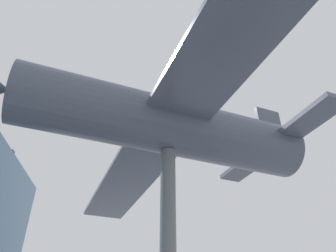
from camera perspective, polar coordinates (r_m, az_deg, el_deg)
name	(u,v)px	position (r m, az deg, el deg)	size (l,w,h in m)	color
suspended_airplane	(160,124)	(11.19, -1.44, 0.36)	(20.41, 12.22, 2.84)	#4C5666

